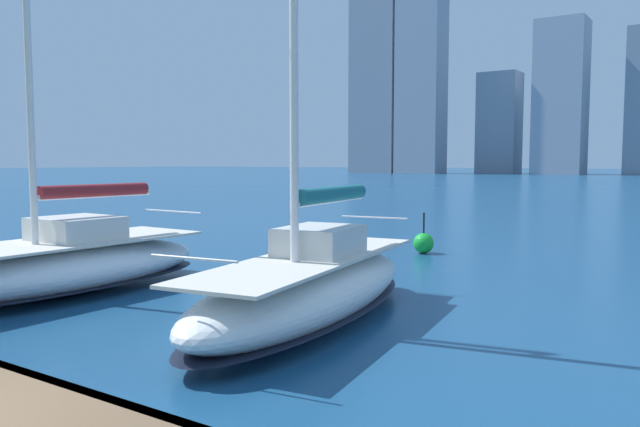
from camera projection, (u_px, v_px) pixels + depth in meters
name	position (u px, v px, depth m)	size (l,w,h in m)	color
sailboat_teal	(310.00, 285.00, 12.11)	(3.33, 8.15, 10.96)	white
sailboat_maroon	(61.00, 263.00, 14.80)	(3.21, 7.95, 13.14)	silver
channel_buoy	(424.00, 243.00, 21.23)	(0.70, 0.70, 1.40)	green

